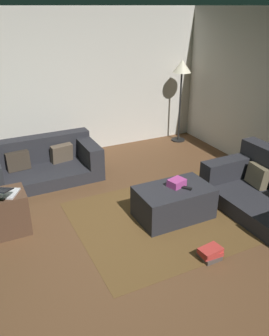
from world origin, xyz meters
TOP-DOWN VIEW (x-y plane):
  - ground_plane at (0.00, 0.00)m, footprint 6.40×6.40m
  - rear_partition at (0.00, 3.14)m, footprint 6.40×0.12m
  - couch_left at (-0.33, 2.25)m, footprint 1.78×0.94m
  - ottoman at (0.99, 0.30)m, footprint 0.99×0.61m
  - gift_box at (1.04, 0.33)m, footprint 0.25×0.22m
  - tv_remote at (1.11, 0.22)m, footprint 0.13×0.16m
  - side_table at (-1.07, 0.92)m, footprint 0.52×0.44m
  - book_stack at (0.90, -0.63)m, footprint 0.28×0.22m
  - corner_lamp at (2.64, 2.75)m, footprint 0.36×0.36m
  - area_rug at (0.99, 0.30)m, footprint 2.60×2.00m

SIDE VIEW (x-z plane):
  - ground_plane at x=0.00m, z-range 0.00..0.00m
  - area_rug at x=0.99m, z-range 0.00..0.01m
  - book_stack at x=0.90m, z-range 0.00..0.15m
  - ottoman at x=0.99m, z-range 0.00..0.43m
  - couch_left at x=-0.33m, z-range -0.07..0.57m
  - side_table at x=-1.07m, z-range 0.00..0.54m
  - tv_remote at x=1.11m, z-range 0.43..0.45m
  - gift_box at x=1.04m, z-range 0.43..0.53m
  - rear_partition at x=0.00m, z-range 0.00..2.60m
  - corner_lamp at x=2.64m, z-range 0.58..2.23m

